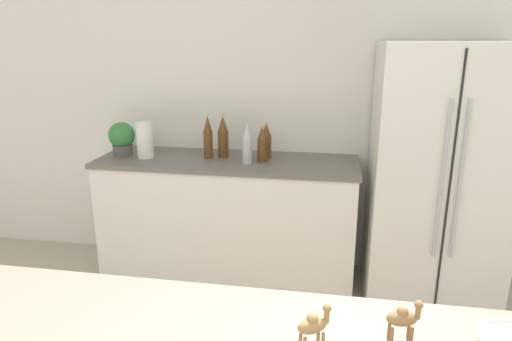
% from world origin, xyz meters
% --- Properties ---
extents(wall_back, '(8.00, 0.06, 2.55)m').
position_xyz_m(wall_back, '(0.00, 2.73, 1.27)').
color(wall_back, white).
rests_on(wall_back, ground_plane).
extents(back_counter, '(1.91, 0.63, 0.93)m').
position_xyz_m(back_counter, '(-0.48, 2.40, 0.47)').
color(back_counter, white).
rests_on(back_counter, ground_plane).
extents(refrigerator, '(0.86, 0.72, 1.77)m').
position_xyz_m(refrigerator, '(0.98, 2.34, 0.89)').
color(refrigerator, silver).
rests_on(refrigerator, ground_plane).
extents(potted_plant, '(0.20, 0.20, 0.25)m').
position_xyz_m(potted_plant, '(-1.29, 2.39, 1.06)').
color(potted_plant, '#595451').
rests_on(potted_plant, back_counter).
extents(paper_towel_roll, '(0.12, 0.12, 0.26)m').
position_xyz_m(paper_towel_roll, '(-1.08, 2.34, 1.07)').
color(paper_towel_roll, white).
rests_on(paper_towel_roll, back_counter).
extents(back_bottle_0, '(0.08, 0.08, 0.32)m').
position_xyz_m(back_bottle_0, '(-0.52, 2.46, 1.09)').
color(back_bottle_0, brown).
rests_on(back_bottle_0, back_counter).
extents(back_bottle_1, '(0.07, 0.07, 0.27)m').
position_xyz_m(back_bottle_1, '(-0.21, 2.37, 1.06)').
color(back_bottle_1, brown).
rests_on(back_bottle_1, back_counter).
extents(back_bottle_2, '(0.07, 0.07, 0.32)m').
position_xyz_m(back_bottle_2, '(-0.62, 2.41, 1.09)').
color(back_bottle_2, brown).
rests_on(back_bottle_2, back_counter).
extents(back_bottle_3, '(0.08, 0.08, 0.27)m').
position_xyz_m(back_bottle_3, '(-0.20, 2.48, 1.06)').
color(back_bottle_3, brown).
rests_on(back_bottle_3, back_counter).
extents(back_bottle_4, '(0.07, 0.07, 0.30)m').
position_xyz_m(back_bottle_4, '(-0.31, 2.31, 1.08)').
color(back_bottle_4, '#B2B7BC').
rests_on(back_bottle_4, back_counter).
extents(camel_figurine, '(0.10, 0.09, 0.13)m').
position_xyz_m(camel_figurine, '(0.25, 0.39, 1.00)').
color(camel_figurine, '#A87F4C').
rests_on(camel_figurine, bar_counter).
extents(camel_figurine_second, '(0.11, 0.06, 0.13)m').
position_xyz_m(camel_figurine_second, '(0.51, 0.46, 1.00)').
color(camel_figurine_second, olive).
rests_on(camel_figurine_second, bar_counter).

